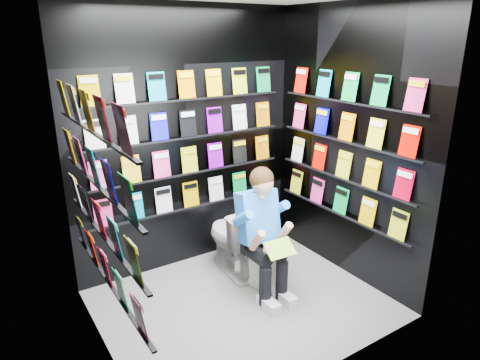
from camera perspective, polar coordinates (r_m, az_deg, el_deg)
floor at (r=4.03m, az=0.31°, el=-16.11°), size 2.40×2.40×0.00m
wall_back at (r=4.30m, az=-7.03°, el=5.11°), size 2.40×0.04×2.60m
wall_front at (r=2.72m, az=12.02°, el=-3.34°), size 2.40×0.04×2.60m
wall_left at (r=3.00m, az=-19.16°, el=-1.89°), size 0.04×2.00×2.60m
wall_right at (r=4.21m, az=14.16°, el=4.40°), size 0.04×2.00×2.60m
comics_back at (r=4.27m, az=-6.85°, el=5.10°), size 2.10×0.06×1.37m
comics_left at (r=3.01m, az=-18.63°, el=-1.70°), size 0.06×1.70×1.37m
comics_right at (r=4.19m, az=13.88°, el=4.41°), size 0.06×1.70×1.37m
toilet at (r=4.33m, az=-0.77°, el=-7.80°), size 0.48×0.78×0.73m
longbox at (r=4.26m, az=2.64°, el=-11.40°), size 0.34×0.49×0.33m
longbox_lid at (r=4.17m, az=2.68°, el=-9.23°), size 0.37×0.51×0.03m
reader at (r=3.89m, az=2.21°, el=-4.94°), size 0.53×0.74×1.29m
held_comic at (r=3.70m, az=5.33°, el=-9.07°), size 0.27×0.17×0.11m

